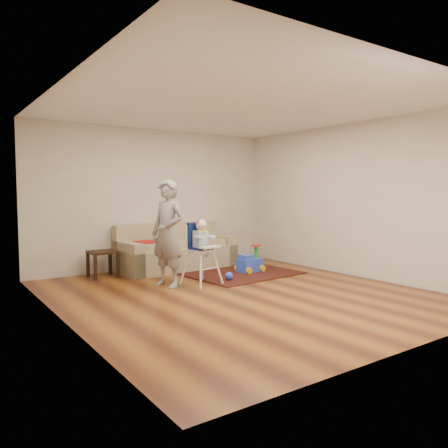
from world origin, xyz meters
TOP-DOWN VIEW (x-y plane):
  - ground at (0.00, 0.00)m, footprint 5.50×5.50m
  - room_envelope at (0.00, 0.53)m, footprint 5.04×5.52m
  - sofa at (0.22, 2.30)m, footprint 2.31×1.05m
  - side_table at (-1.23, 2.34)m, footprint 0.46×0.46m
  - area_rug at (0.96, 1.20)m, footprint 2.05×1.61m
  - ride_on_toy at (1.16, 1.23)m, footprint 0.48×0.37m
  - toy_ball at (0.39, 0.82)m, footprint 0.13×0.13m
  - high_chair at (-0.14, 0.84)m, footprint 0.57×0.57m
  - adult at (-0.64, 1.04)m, footprint 0.58×0.71m

SIDE VIEW (x-z plane):
  - ground at x=0.00m, z-range 0.00..0.00m
  - area_rug at x=0.96m, z-range 0.00..0.02m
  - toy_ball at x=0.39m, z-range 0.02..0.15m
  - side_table at x=-1.23m, z-range 0.00..0.46m
  - ride_on_toy at x=1.16m, z-range 0.02..0.51m
  - sofa at x=0.22m, z-range 0.00..0.87m
  - high_chair at x=-0.14m, z-range -0.02..1.04m
  - adult at x=-0.64m, z-range 0.00..1.68m
  - room_envelope at x=0.00m, z-range 0.52..3.24m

